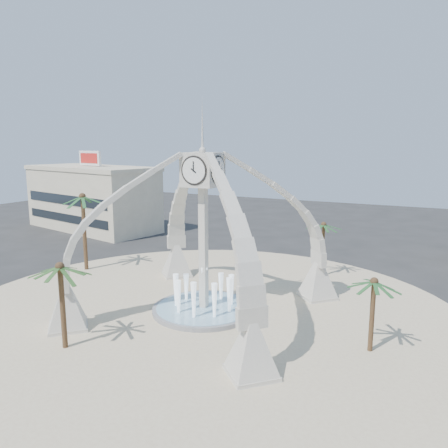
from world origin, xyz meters
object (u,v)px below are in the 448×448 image
at_px(palm_north, 324,225).
at_px(fountain, 204,308).
at_px(clock_tower, 203,230).
at_px(palm_south, 60,268).
at_px(palm_east, 374,283).
at_px(palm_west, 82,198).

bearing_deg(palm_north, fountain, -113.67).
height_order(clock_tower, fountain, clock_tower).
bearing_deg(palm_north, palm_south, -115.37).
relative_size(palm_east, palm_north, 0.89).
relative_size(fountain, palm_north, 1.37).
bearing_deg(clock_tower, palm_west, 164.61).
distance_m(fountain, palm_west, 18.71).
bearing_deg(palm_west, clock_tower, -15.39).
distance_m(palm_east, palm_south, 19.43).
bearing_deg(palm_north, palm_east, -64.75).
height_order(palm_east, palm_west, palm_west).
distance_m(fountain, palm_east, 13.33).
height_order(fountain, palm_east, palm_east).
xyz_separation_m(palm_east, palm_south, (-17.52, -8.36, 0.80)).
height_order(clock_tower, palm_south, clock_tower).
height_order(palm_east, palm_north, palm_north).
relative_size(palm_east, palm_south, 0.85).
relative_size(fountain, palm_west, 0.94).
distance_m(clock_tower, palm_north, 14.61).
relative_size(fountain, palm_east, 1.53).
height_order(fountain, palm_south, palm_south).
relative_size(palm_north, palm_south, 0.96).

